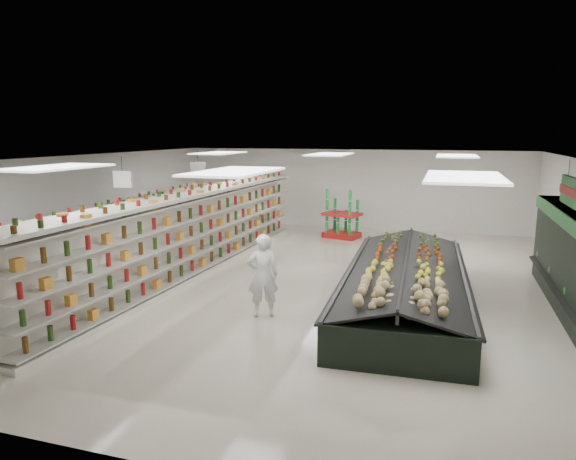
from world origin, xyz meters
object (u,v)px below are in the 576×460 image
(produce_island, at_px, (406,282))
(shopper_background, at_px, (258,216))
(gondola_left, at_px, (124,239))
(gondola_center, at_px, (193,236))
(shopper_main, at_px, (263,276))
(soda_endcap, at_px, (342,216))

(produce_island, bearing_deg, shopper_background, 134.34)
(gondola_left, bearing_deg, gondola_center, 4.65)
(shopper_main, xyz_separation_m, shopper_background, (-2.96, 7.67, -0.05))
(gondola_center, relative_size, produce_island, 1.73)
(shopper_main, distance_m, shopper_background, 8.22)
(gondola_left, bearing_deg, soda_endcap, 48.85)
(gondola_left, relative_size, produce_island, 1.47)
(produce_island, height_order, shopper_background, shopper_background)
(soda_endcap, bearing_deg, gondola_center, -116.65)
(produce_island, xyz_separation_m, shopper_main, (-2.83, -1.75, 0.39))
(gondola_left, height_order, gondola_center, gondola_center)
(soda_endcap, bearing_deg, produce_island, -67.74)
(produce_island, bearing_deg, gondola_center, 170.63)
(gondola_left, bearing_deg, produce_island, -7.35)
(gondola_center, distance_m, shopper_main, 4.10)
(gondola_left, relative_size, shopper_background, 6.52)
(gondola_left, relative_size, gondola_center, 0.85)
(gondola_left, relative_size, shopper_main, 6.18)
(shopper_background, bearing_deg, gondola_center, 165.40)
(gondola_left, height_order, shopper_main, gondola_left)
(gondola_center, relative_size, soda_endcap, 7.83)
(soda_endcap, height_order, shopper_background, shopper_background)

